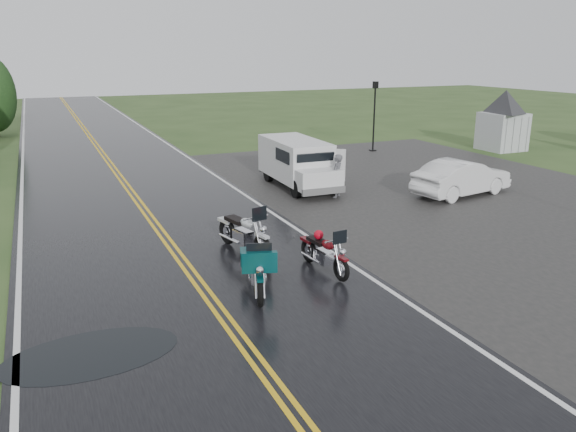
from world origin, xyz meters
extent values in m
plane|color=#2D471E|center=(0.00, 0.00, 0.00)|extent=(120.00, 120.00, 0.00)
cube|color=black|center=(0.00, 10.00, 0.02)|extent=(8.00, 100.00, 0.04)
cube|color=black|center=(11.00, 5.00, 0.01)|extent=(14.00, 24.00, 0.03)
imported|color=#4D4D52|center=(6.77, 6.51, 0.79)|extent=(0.69, 0.67, 1.59)
imported|color=silver|center=(11.16, 4.91, 0.67)|extent=(4.21, 2.05, 1.33)
camera|label=1|loc=(-3.02, -10.98, 5.20)|focal=35.00mm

